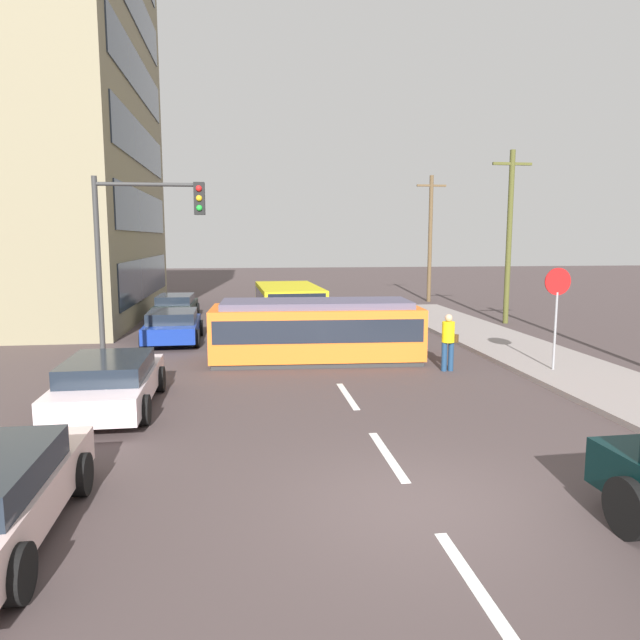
# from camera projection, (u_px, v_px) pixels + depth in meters

# --- Properties ---
(ground_plane) EXTENTS (120.00, 120.00, 0.00)m
(ground_plane) POSITION_uv_depth(u_px,v_px,m) (325.00, 362.00, 18.21)
(ground_plane) COLOR #473B3A
(sidewalk_curb_right) EXTENTS (3.20, 36.00, 0.14)m
(sidewalk_curb_right) POSITION_uv_depth(u_px,v_px,m) (605.00, 384.00, 15.16)
(sidewalk_curb_right) COLOR gray
(sidewalk_curb_right) RESTS_ON ground
(lane_stripe_0) EXTENTS (0.16, 2.40, 0.01)m
(lane_stripe_0) POSITION_uv_depth(u_px,v_px,m) (477.00, 588.00, 6.42)
(lane_stripe_0) COLOR silver
(lane_stripe_0) RESTS_ON ground
(lane_stripe_1) EXTENTS (0.16, 2.40, 0.01)m
(lane_stripe_1) POSITION_uv_depth(u_px,v_px,m) (388.00, 455.00, 10.35)
(lane_stripe_1) COLOR silver
(lane_stripe_1) RESTS_ON ground
(lane_stripe_2) EXTENTS (0.16, 2.40, 0.01)m
(lane_stripe_2) POSITION_uv_depth(u_px,v_px,m) (347.00, 396.00, 14.28)
(lane_stripe_2) COLOR silver
(lane_stripe_2) RESTS_ON ground
(lane_stripe_3) EXTENTS (0.16, 2.40, 0.01)m
(lane_stripe_3) POSITION_uv_depth(u_px,v_px,m) (304.00, 331.00, 24.39)
(lane_stripe_3) COLOR silver
(lane_stripe_3) RESTS_ON ground
(lane_stripe_4) EXTENTS (0.16, 2.40, 0.01)m
(lane_stripe_4) POSITION_uv_depth(u_px,v_px,m) (292.00, 313.00, 30.28)
(lane_stripe_4) COLOR silver
(lane_stripe_4) RESTS_ON ground
(streetcar_tram) EXTENTS (6.62, 2.85, 1.91)m
(streetcar_tram) POSITION_uv_depth(u_px,v_px,m) (316.00, 330.00, 18.33)
(streetcar_tram) COLOR orange
(streetcar_tram) RESTS_ON ground
(city_bus) EXTENTS (2.72, 5.85, 1.81)m
(city_bus) POSITION_uv_depth(u_px,v_px,m) (289.00, 303.00, 25.26)
(city_bus) COLOR gold
(city_bus) RESTS_ON ground
(pedestrian_crossing) EXTENTS (0.51, 0.36, 1.67)m
(pedestrian_crossing) POSITION_uv_depth(u_px,v_px,m) (448.00, 339.00, 16.87)
(pedestrian_crossing) COLOR navy
(pedestrian_crossing) RESTS_ON ground
(parked_sedan_mid) EXTENTS (2.14, 4.53, 1.19)m
(parked_sedan_mid) POSITION_uv_depth(u_px,v_px,m) (109.00, 382.00, 13.11)
(parked_sedan_mid) COLOR silver
(parked_sedan_mid) RESTS_ON ground
(parked_sedan_far) EXTENTS (2.12, 4.24, 1.19)m
(parked_sedan_far) POSITION_uv_depth(u_px,v_px,m) (173.00, 326.00, 21.63)
(parked_sedan_far) COLOR navy
(parked_sedan_far) RESTS_ON ground
(parked_sedan_furthest) EXTENTS (1.96, 4.48, 1.19)m
(parked_sedan_furthest) POSITION_uv_depth(u_px,v_px,m) (176.00, 306.00, 27.74)
(parked_sedan_furthest) COLOR black
(parked_sedan_furthest) RESTS_ON ground
(stop_sign) EXTENTS (0.76, 0.07, 2.88)m
(stop_sign) POSITION_uv_depth(u_px,v_px,m) (557.00, 297.00, 16.29)
(stop_sign) COLOR gray
(stop_sign) RESTS_ON sidewalk_curb_right
(traffic_light_mast) EXTENTS (2.85, 0.33, 5.42)m
(traffic_light_mast) POSITION_uv_depth(u_px,v_px,m) (140.00, 241.00, 15.25)
(traffic_light_mast) COLOR #333333
(traffic_light_mast) RESTS_ON ground
(utility_pole_mid) EXTENTS (1.80, 0.24, 7.69)m
(utility_pole_mid) POSITION_uv_depth(u_px,v_px,m) (509.00, 234.00, 26.04)
(utility_pole_mid) COLOR #4C4E22
(utility_pole_mid) RESTS_ON ground
(utility_pole_far) EXTENTS (1.80, 0.24, 7.57)m
(utility_pole_far) POSITION_uv_depth(u_px,v_px,m) (430.00, 236.00, 35.22)
(utility_pole_far) COLOR brown
(utility_pole_far) RESTS_ON ground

